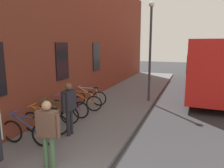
{
  "coord_description": "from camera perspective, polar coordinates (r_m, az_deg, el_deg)",
  "views": [
    {
      "loc": [
        -2.39,
        -1.83,
        3.15
      ],
      "look_at": [
        4.98,
        0.97,
        1.66
      ],
      "focal_mm": 34.29,
      "sensor_mm": 36.0,
      "label": 1
    }
  ],
  "objects": [
    {
      "name": "bicycle_mid_rack",
      "position": [
        9.07,
        -11.44,
        -6.41
      ],
      "size": [
        0.48,
        1.76,
        0.97
      ],
      "color": "black",
      "rests_on": "sidewalk_pavement"
    },
    {
      "name": "sidewalk_pavement",
      "position": [
        11.42,
        1.75,
        -4.97
      ],
      "size": [
        24.0,
        3.5,
        0.12
      ],
      "primitive_type": "cube",
      "color": "slate",
      "rests_on": "ground"
    },
    {
      "name": "station_facade",
      "position": [
        12.71,
        -5.64,
        13.04
      ],
      "size": [
        22.0,
        0.65,
        7.35
      ],
      "color": "brown",
      "rests_on": "ground"
    },
    {
      "name": "bicycle_far_end",
      "position": [
        8.46,
        -14.57,
        -7.82
      ],
      "size": [
        0.63,
        1.72,
        0.97
      ],
      "color": "black",
      "rests_on": "sidewalk_pavement"
    },
    {
      "name": "bicycle_under_window",
      "position": [
        9.82,
        -7.82,
        -4.97
      ],
      "size": [
        0.68,
        1.7,
        0.97
      ],
      "color": "black",
      "rests_on": "sidewalk_pavement"
    },
    {
      "name": "ground",
      "position": [
        9.0,
        14.42,
        -10.11
      ],
      "size": [
        60.0,
        60.0,
        0.0
      ],
      "primitive_type": "plane",
      "color": "#2D2D30"
    },
    {
      "name": "pedestrian_by_facade",
      "position": [
        7.19,
        -11.4,
        -5.17
      ],
      "size": [
        0.67,
        0.26,
        1.78
      ],
      "color": "#26262D",
      "rests_on": "sidewalk_pavement"
    },
    {
      "name": "bicycle_by_door",
      "position": [
        10.67,
        -6.19,
        -3.66
      ],
      "size": [
        0.61,
        1.73,
        0.97
      ],
      "color": "black",
      "rests_on": "sidewalk_pavement"
    },
    {
      "name": "bicycle_leaning_wall",
      "position": [
        7.74,
        -17.39,
        -9.72
      ],
      "size": [
        0.48,
        1.77,
        0.97
      ],
      "color": "black",
      "rests_on": "sidewalk_pavement"
    },
    {
      "name": "street_lamp",
      "position": [
        11.37,
        10.2,
        10.55
      ],
      "size": [
        0.28,
        0.28,
        5.09
      ],
      "color": "#333338",
      "rests_on": "sidewalk_pavement"
    },
    {
      "name": "city_bus",
      "position": [
        15.17,
        25.27,
        5.06
      ],
      "size": [
        10.58,
        2.91,
        3.35
      ],
      "color": "red",
      "rests_on": "ground"
    },
    {
      "name": "pedestrian_near_bus",
      "position": [
        5.44,
        -16.78,
        -11.15
      ],
      "size": [
        0.31,
        0.64,
        1.71
      ],
      "color": "#4C724C",
      "rests_on": "sidewalk_pavement"
    },
    {
      "name": "bicycle_end_of_row",
      "position": [
        7.1,
        -21.68,
        -11.9
      ],
      "size": [
        0.48,
        1.77,
        0.97
      ],
      "color": "black",
      "rests_on": "sidewalk_pavement"
    }
  ]
}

